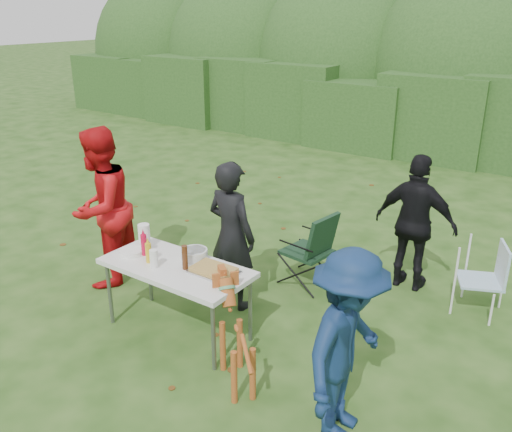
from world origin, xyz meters
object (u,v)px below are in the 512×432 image
Objects in this scene: person_red_jacket at (101,208)px; camping_chair at (307,247)px; ketchup_bottle at (144,245)px; child at (347,346)px; beer_bottle at (185,257)px; dog at (237,342)px; person_cook at (232,236)px; person_black_puffy at (415,223)px; mustard_bottle at (149,253)px; lawn_chair at (480,278)px; paper_towel_roll at (144,236)px; folding_table at (176,270)px.

camping_chair is at bearing 106.36° from person_red_jacket.
camping_chair is 4.15× the size of ketchup_bottle.
ketchup_bottle is at bearing 67.99° from camping_chair.
child is 6.36× the size of beer_bottle.
beer_bottle is at bearing 19.31° from dog.
dog is 2.00m from camping_chair.
child is at bearing 155.37° from person_cook.
person_black_puffy reaches higher than dog.
child is at bearing -138.63° from dog.
beer_bottle is (0.39, 0.10, 0.02)m from mustard_bottle.
lawn_chair is at bearing -143.91° from person_cook.
person_red_jacket reaches higher than person_black_puffy.
person_black_puffy is at bearing 48.59° from ketchup_bottle.
person_cook is 2.66m from lawn_chair.
mustard_bottle is 0.18m from ketchup_bottle.
mustard_bottle is at bearing -37.82° from paper_towel_roll.
person_cook is 0.90m from paper_towel_roll.
person_red_jacket is 1.17× the size of person_black_puffy.
paper_towel_roll reaches higher than camping_chair.
person_red_jacket reaches higher than lawn_chair.
mustard_bottle reaches higher than lawn_chair.
ketchup_bottle is (-2.77, -2.12, 0.45)m from lawn_chair.
person_cook is at bearing 7.67° from lawn_chair.
person_cook is at bearing 55.13° from ketchup_bottle.
beer_bottle reaches higher than ketchup_bottle.
ketchup_bottle reaches higher than folding_table.
camping_chair is 1.93m from ketchup_bottle.
child is 5.87× the size of paper_towel_roll.
camping_chair is 1.94m from mustard_bottle.
ketchup_bottle is at bearing 27.03° from dog.
person_black_puffy is 2.97m from mustard_bottle.
person_black_puffy is 2.00× the size of lawn_chair.
camping_chair is at bearing 76.20° from beer_bottle.
person_red_jacket reaches higher than folding_table.
paper_towel_roll is at bearing 63.02° from camping_chair.
lawn_chair is 3.52m from ketchup_bottle.
person_red_jacket is at bearing 160.37° from mustard_bottle.
lawn_chair is 3.97× the size of mustard_bottle.
ketchup_bottle is (-1.98, -2.25, 0.06)m from person_black_puffy.
folding_table is 5.77× the size of paper_towel_roll.
person_cook is 1.04m from camping_chair.
mustard_bottle is (-2.22, 0.19, 0.08)m from child.
child reaches higher than folding_table.
person_black_puffy is at bearing -141.41° from camping_chair.
beer_bottle reaches higher than mustard_bottle.
mustard_bottle is 0.35m from paper_towel_roll.
paper_towel_roll is (-0.66, 0.12, 0.01)m from beer_bottle.
child is at bearing 62.48° from person_red_jacket.
dog is (2.41, -0.64, -0.50)m from person_red_jacket.
person_cook is 2.09m from person_black_puffy.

